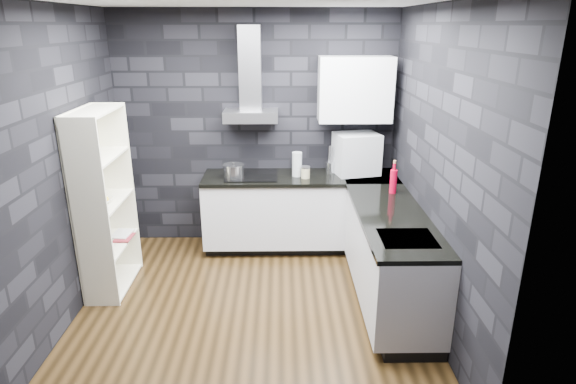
{
  "coord_description": "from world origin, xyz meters",
  "views": [
    {
      "loc": [
        0.29,
        -3.91,
        2.53
      ],
      "look_at": [
        0.35,
        0.45,
        1.0
      ],
      "focal_mm": 30.0,
      "sensor_mm": 36.0,
      "label": 1
    }
  ],
  "objects_px": {
    "utensil_crock": "(330,168)",
    "red_bottle": "(393,182)",
    "appliance_garage": "(356,154)",
    "bookshelf": "(105,202)",
    "pot": "(234,171)",
    "storage_jar": "(305,173)",
    "fruit_bowl": "(102,201)",
    "glass_vase": "(297,164)"
  },
  "relations": [
    {
      "from": "red_bottle",
      "to": "fruit_bowl",
      "type": "distance_m",
      "value": 2.86
    },
    {
      "from": "bookshelf",
      "to": "glass_vase",
      "type": "bearing_deg",
      "value": 41.39
    },
    {
      "from": "glass_vase",
      "to": "appliance_garage",
      "type": "height_order",
      "value": "appliance_garage"
    },
    {
      "from": "pot",
      "to": "fruit_bowl",
      "type": "relative_size",
      "value": 1.14
    },
    {
      "from": "bookshelf",
      "to": "fruit_bowl",
      "type": "bearing_deg",
      "value": -72.47
    },
    {
      "from": "bookshelf",
      "to": "fruit_bowl",
      "type": "height_order",
      "value": "bookshelf"
    },
    {
      "from": "storage_jar",
      "to": "utensil_crock",
      "type": "relative_size",
      "value": 0.92
    },
    {
      "from": "appliance_garage",
      "to": "fruit_bowl",
      "type": "bearing_deg",
      "value": -171.98
    },
    {
      "from": "utensil_crock",
      "to": "fruit_bowl",
      "type": "height_order",
      "value": "utensil_crock"
    },
    {
      "from": "utensil_crock",
      "to": "bookshelf",
      "type": "bearing_deg",
      "value": -157.4
    },
    {
      "from": "red_bottle",
      "to": "bookshelf",
      "type": "xyz_separation_m",
      "value": [
        -2.84,
        -0.24,
        -0.12
      ]
    },
    {
      "from": "storage_jar",
      "to": "fruit_bowl",
      "type": "relative_size",
      "value": 0.61
    },
    {
      "from": "appliance_garage",
      "to": "glass_vase",
      "type": "bearing_deg",
      "value": 175.1
    },
    {
      "from": "glass_vase",
      "to": "fruit_bowl",
      "type": "xyz_separation_m",
      "value": [
        -1.88,
        -0.89,
        -0.1
      ]
    },
    {
      "from": "pot",
      "to": "glass_vase",
      "type": "distance_m",
      "value": 0.71
    },
    {
      "from": "bookshelf",
      "to": "fruit_bowl",
      "type": "relative_size",
      "value": 9.32
    },
    {
      "from": "pot",
      "to": "red_bottle",
      "type": "distance_m",
      "value": 1.74
    },
    {
      "from": "utensil_crock",
      "to": "red_bottle",
      "type": "relative_size",
      "value": 0.53
    },
    {
      "from": "appliance_garage",
      "to": "red_bottle",
      "type": "bearing_deg",
      "value": -81.37
    },
    {
      "from": "pot",
      "to": "appliance_garage",
      "type": "height_order",
      "value": "appliance_garage"
    },
    {
      "from": "utensil_crock",
      "to": "appliance_garage",
      "type": "bearing_deg",
      "value": -2.51
    },
    {
      "from": "glass_vase",
      "to": "fruit_bowl",
      "type": "relative_size",
      "value": 1.42
    },
    {
      "from": "pot",
      "to": "utensil_crock",
      "type": "relative_size",
      "value": 1.72
    },
    {
      "from": "storage_jar",
      "to": "utensil_crock",
      "type": "xyz_separation_m",
      "value": [
        0.29,
        0.19,
        0.01
      ]
    },
    {
      "from": "pot",
      "to": "appliance_garage",
      "type": "xyz_separation_m",
      "value": [
        1.39,
        0.17,
        0.15
      ]
    },
    {
      "from": "fruit_bowl",
      "to": "storage_jar",
      "type": "bearing_deg",
      "value": 22.43
    },
    {
      "from": "appliance_garage",
      "to": "bookshelf",
      "type": "xyz_separation_m",
      "value": [
        -2.56,
        -0.93,
        -0.22
      ]
    },
    {
      "from": "fruit_bowl",
      "to": "red_bottle",
      "type": "bearing_deg",
      "value": 6.02
    },
    {
      "from": "red_bottle",
      "to": "fruit_bowl",
      "type": "xyz_separation_m",
      "value": [
        -2.84,
        -0.3,
        -0.08
      ]
    },
    {
      "from": "appliance_garage",
      "to": "storage_jar",
      "type": "bearing_deg",
      "value": -176.43
    },
    {
      "from": "utensil_crock",
      "to": "red_bottle",
      "type": "bearing_deg",
      "value": -50.99
    },
    {
      "from": "pot",
      "to": "fruit_bowl",
      "type": "height_order",
      "value": "pot"
    },
    {
      "from": "fruit_bowl",
      "to": "glass_vase",
      "type": "bearing_deg",
      "value": 25.37
    },
    {
      "from": "utensil_crock",
      "to": "red_bottle",
      "type": "height_order",
      "value": "red_bottle"
    },
    {
      "from": "pot",
      "to": "red_bottle",
      "type": "xyz_separation_m",
      "value": [
        1.66,
        -0.53,
        0.04
      ]
    },
    {
      "from": "glass_vase",
      "to": "bookshelf",
      "type": "bearing_deg",
      "value": -156.15
    },
    {
      "from": "glass_vase",
      "to": "storage_jar",
      "type": "height_order",
      "value": "glass_vase"
    },
    {
      "from": "storage_jar",
      "to": "fruit_bowl",
      "type": "bearing_deg",
      "value": -157.57
    },
    {
      "from": "fruit_bowl",
      "to": "bookshelf",
      "type": "bearing_deg",
      "value": 90.0
    },
    {
      "from": "storage_jar",
      "to": "fruit_bowl",
      "type": "xyz_separation_m",
      "value": [
        -1.98,
        -0.82,
        -0.02
      ]
    },
    {
      "from": "red_bottle",
      "to": "fruit_bowl",
      "type": "relative_size",
      "value": 1.25
    },
    {
      "from": "appliance_garage",
      "to": "red_bottle",
      "type": "xyz_separation_m",
      "value": [
        0.28,
        -0.69,
        -0.1
      ]
    }
  ]
}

